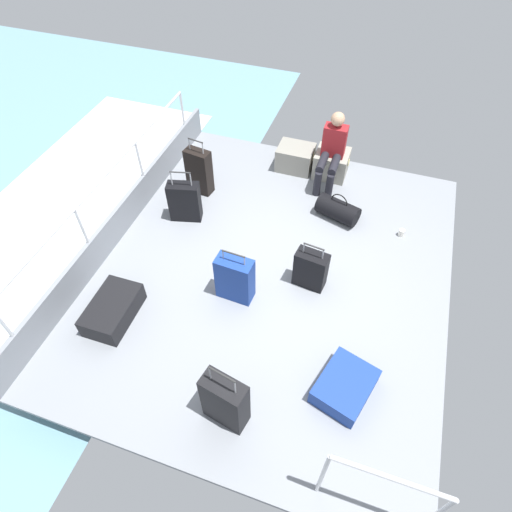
{
  "coord_description": "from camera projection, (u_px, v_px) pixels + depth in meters",
  "views": [
    {
      "loc": [
        0.95,
        -3.48,
        4.36
      ],
      "look_at": [
        -0.21,
        -0.07,
        0.25
      ],
      "focal_mm": 30.57,
      "sensor_mm": 36.0,
      "label": 1
    }
  ],
  "objects": [
    {
      "name": "suitcase_3",
      "position": [
        311.0,
        269.0,
        5.3
      ],
      "size": [
        0.42,
        0.25,
        0.69
      ],
      "color": "black",
      "rests_on": "ground_plane"
    },
    {
      "name": "cargo_crate_1",
      "position": [
        331.0,
        163.0,
        6.79
      ],
      "size": [
        0.54,
        0.47,
        0.41
      ],
      "color": "gray",
      "rests_on": "ground_plane"
    },
    {
      "name": "railing_port",
      "position": [
        112.0,
        187.0,
        5.53
      ],
      "size": [
        0.04,
        4.2,
        1.02
      ],
      "color": "silver",
      "rests_on": "ground_plane"
    },
    {
      "name": "gunwale_port",
      "position": [
        122.0,
        219.0,
        5.94
      ],
      "size": [
        0.06,
        5.2,
        0.45
      ],
      "primitive_type": "cube",
      "color": "gray",
      "rests_on": "ground_plane"
    },
    {
      "name": "suitcase_4",
      "position": [
        225.0,
        401.0,
        4.12
      ],
      "size": [
        0.47,
        0.3,
        0.92
      ],
      "color": "black",
      "rests_on": "ground_plane"
    },
    {
      "name": "ground_plane",
      "position": [
        273.0,
        270.0,
        5.67
      ],
      "size": [
        4.4,
        5.2,
        0.06
      ],
      "primitive_type": "cube",
      "color": "gray"
    },
    {
      "name": "passenger_seated",
      "position": [
        332.0,
        149.0,
        6.39
      ],
      "size": [
        0.34,
        0.66,
        1.11
      ],
      "color": "maroon",
      "rests_on": "ground_plane"
    },
    {
      "name": "suitcase_6",
      "position": [
        113.0,
        310.0,
        5.07
      ],
      "size": [
        0.47,
        0.75,
        0.27
      ],
      "color": "black",
      "rests_on": "ground_plane"
    },
    {
      "name": "stair_rail_starboard",
      "position": [
        382.0,
        489.0,
        3.36
      ],
      "size": [
        0.94,
        0.04,
        0.97
      ],
      "color": "silver",
      "rests_on": "ground_plane"
    },
    {
      "name": "suitcase_2",
      "position": [
        185.0,
        202.0,
        6.06
      ],
      "size": [
        0.47,
        0.3,
        0.82
      ],
      "color": "black",
      "rests_on": "ground_plane"
    },
    {
      "name": "suitcase_1",
      "position": [
        345.0,
        386.0,
        4.48
      ],
      "size": [
        0.66,
        0.75,
        0.21
      ],
      "color": "navy",
      "rests_on": "ground_plane"
    },
    {
      "name": "sea_wake",
      "position": [
        48.0,
        224.0,
        6.67
      ],
      "size": [
        12.0,
        12.0,
        0.01
      ],
      "color": "#6B99A8",
      "rests_on": "ground_plane"
    },
    {
      "name": "paper_cup",
      "position": [
        402.0,
        233.0,
        6.01
      ],
      "size": [
        0.08,
        0.08,
        0.1
      ],
      "primitive_type": "cylinder",
      "color": "white",
      "rests_on": "ground_plane"
    },
    {
      "name": "suitcase_5",
      "position": [
        199.0,
        171.0,
        6.42
      ],
      "size": [
        0.4,
        0.25,
        0.89
      ],
      "color": "black",
      "rests_on": "ground_plane"
    },
    {
      "name": "cargo_crate_0",
      "position": [
        295.0,
        158.0,
        6.91
      ],
      "size": [
        0.59,
        0.45,
        0.38
      ],
      "color": "gray",
      "rests_on": "ground_plane"
    },
    {
      "name": "duffel_bag",
      "position": [
        338.0,
        210.0,
        6.17
      ],
      "size": [
        0.66,
        0.46,
        0.43
      ],
      "color": "black",
      "rests_on": "ground_plane"
    },
    {
      "name": "suitcase_0",
      "position": [
        235.0,
        279.0,
        5.14
      ],
      "size": [
        0.45,
        0.24,
        0.77
      ],
      "color": "navy",
      "rests_on": "ground_plane"
    }
  ]
}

